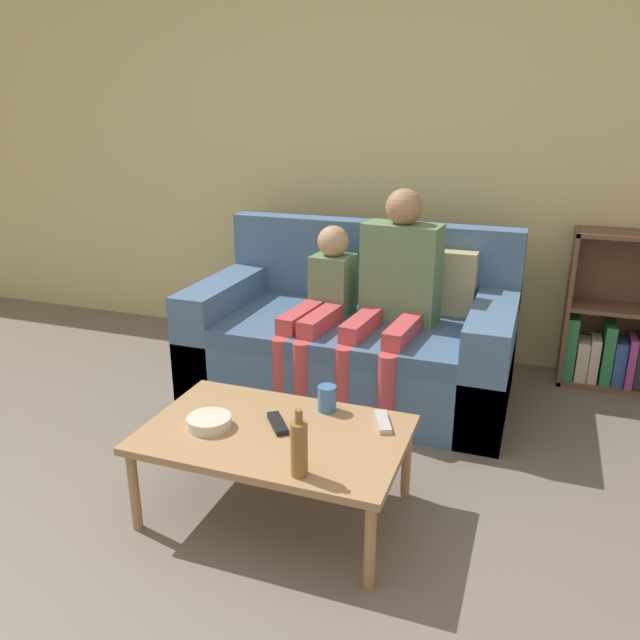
{
  "coord_description": "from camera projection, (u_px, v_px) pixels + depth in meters",
  "views": [
    {
      "loc": [
        0.88,
        -1.33,
        1.57
      ],
      "look_at": [
        -0.04,
        1.23,
        0.63
      ],
      "focal_mm": 35.0,
      "sensor_mm": 36.0,
      "label": 1
    }
  ],
  "objects": [
    {
      "name": "ground_plane",
      "position": [
        201.0,
        627.0,
        1.98
      ],
      "size": [
        22.0,
        22.0,
        0.0
      ],
      "primitive_type": "plane",
      "color": "#70665B"
    },
    {
      "name": "wall_back",
      "position": [
        402.0,
        151.0,
        3.87
      ],
      "size": [
        12.0,
        0.06,
        2.6
      ],
      "color": "beige",
      "rests_on": "ground_plane"
    },
    {
      "name": "couch",
      "position": [
        355.0,
        339.0,
        3.57
      ],
      "size": [
        1.76,
        0.98,
        0.92
      ],
      "color": "#4C6B93",
      "rests_on": "ground_plane"
    },
    {
      "name": "bookshelf",
      "position": [
        616.0,
        329.0,
        3.61
      ],
      "size": [
        0.58,
        0.28,
        0.91
      ],
      "color": "brown",
      "rests_on": "ground_plane"
    },
    {
      "name": "coffee_table",
      "position": [
        275.0,
        439.0,
        2.43
      ],
      "size": [
        1.02,
        0.64,
        0.37
      ],
      "color": "#A87F56",
      "rests_on": "ground_plane"
    },
    {
      "name": "person_adult",
      "position": [
        396.0,
        285.0,
        3.29
      ],
      "size": [
        0.43,
        0.69,
        1.16
      ],
      "rotation": [
        0.0,
        0.0,
        -0.09
      ],
      "color": "#C6474C",
      "rests_on": "ground_plane"
    },
    {
      "name": "person_child",
      "position": [
        320.0,
        304.0,
        3.4
      ],
      "size": [
        0.28,
        0.68,
        0.94
      ],
      "rotation": [
        0.0,
        0.0,
        -0.1
      ],
      "color": "#C6474C",
      "rests_on": "ground_plane"
    },
    {
      "name": "cup_near",
      "position": [
        327.0,
        398.0,
        2.57
      ],
      "size": [
        0.08,
        0.08,
        0.11
      ],
      "color": "#3D70B2",
      "rests_on": "coffee_table"
    },
    {
      "name": "tv_remote_0",
      "position": [
        278.0,
        423.0,
        2.46
      ],
      "size": [
        0.14,
        0.16,
        0.02
      ],
      "rotation": [
        0.0,
        0.0,
        0.65
      ],
      "color": "black",
      "rests_on": "coffee_table"
    },
    {
      "name": "tv_remote_1",
      "position": [
        383.0,
        422.0,
        2.47
      ],
      "size": [
        0.11,
        0.18,
        0.02
      ],
      "rotation": [
        0.0,
        0.0,
        0.39
      ],
      "color": "#B7B7BC",
      "rests_on": "coffee_table"
    },
    {
      "name": "snack_bowl",
      "position": [
        209.0,
        422.0,
        2.45
      ],
      "size": [
        0.17,
        0.17,
        0.05
      ],
      "color": "beige",
      "rests_on": "coffee_table"
    },
    {
      "name": "bottle",
      "position": [
        299.0,
        448.0,
        2.1
      ],
      "size": [
        0.06,
        0.06,
        0.25
      ],
      "color": "olive",
      "rests_on": "coffee_table"
    }
  ]
}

